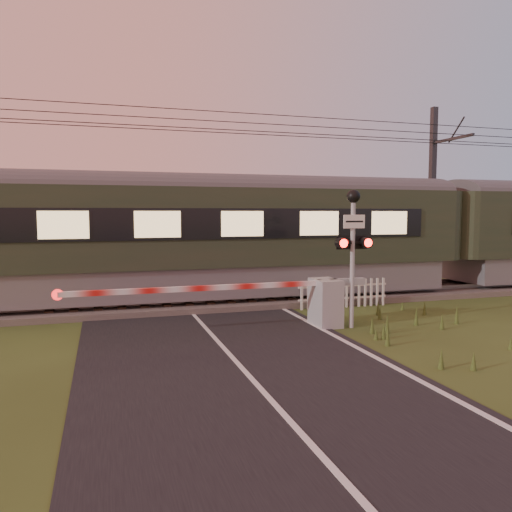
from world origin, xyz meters
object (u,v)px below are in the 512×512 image
object	(u,v)px
boom_gate	(312,300)
picket_fence	(344,293)
crossing_signal	(353,233)
train	(441,232)
catenary_mast	(433,192)

from	to	relation	value
boom_gate	picket_fence	distance (m)	2.88
crossing_signal	boom_gate	bearing A→B (deg)	155.78
train	boom_gate	size ratio (longest dim) A/B	5.36
boom_gate	crossing_signal	xyz separation A→B (m)	(0.91, -0.41, 1.72)
train	crossing_signal	size ratio (longest dim) A/B	11.76
train	catenary_mast	world-z (taller)	catenary_mast
crossing_signal	picket_fence	distance (m)	3.35
boom_gate	catenary_mast	xyz separation A→B (m)	(8.16, 6.22, 3.10)
crossing_signal	picket_fence	size ratio (longest dim) A/B	1.17
crossing_signal	catenary_mast	distance (m)	9.92
boom_gate	crossing_signal	distance (m)	1.99
boom_gate	picket_fence	world-z (taller)	boom_gate
boom_gate	catenary_mast	size ratio (longest dim) A/B	1.05
train	picket_fence	size ratio (longest dim) A/B	13.76
train	picket_fence	xyz separation A→B (m)	(-4.96, -1.89, -1.76)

